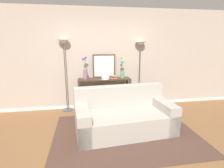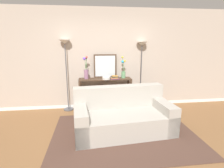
# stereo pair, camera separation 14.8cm
# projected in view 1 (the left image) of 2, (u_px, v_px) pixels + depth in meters

# --- Properties ---
(ground_plane) EXTENTS (16.00, 16.00, 0.02)m
(ground_plane) POSITION_uv_depth(u_px,v_px,m) (114.00, 144.00, 3.21)
(ground_plane) COLOR brown
(back_wall) EXTENTS (12.00, 0.15, 2.66)m
(back_wall) POSITION_uv_depth(u_px,v_px,m) (101.00, 59.00, 4.84)
(back_wall) COLOR white
(back_wall) RESTS_ON ground
(area_rug) EXTENTS (2.80, 2.09, 0.01)m
(area_rug) POSITION_uv_depth(u_px,v_px,m) (125.00, 133.00, 3.57)
(area_rug) COLOR #51382D
(area_rug) RESTS_ON ground
(couch) EXTENTS (2.00, 1.14, 0.88)m
(couch) POSITION_uv_depth(u_px,v_px,m) (123.00, 116.00, 3.65)
(couch) COLOR #ADA89E
(couch) RESTS_ON ground
(console_table) EXTENTS (1.36, 0.35, 0.86)m
(console_table) POSITION_uv_depth(u_px,v_px,m) (104.00, 89.00, 4.71)
(console_table) COLOR #473323
(console_table) RESTS_ON ground
(floor_lamp_left) EXTENTS (0.28, 0.28, 1.84)m
(floor_lamp_left) POSITION_uv_depth(u_px,v_px,m) (64.00, 56.00, 4.46)
(floor_lamp_left) COLOR #4C4C51
(floor_lamp_left) RESTS_ON ground
(floor_lamp_right) EXTENTS (0.28, 0.28, 1.80)m
(floor_lamp_right) POSITION_uv_depth(u_px,v_px,m) (140.00, 56.00, 4.79)
(floor_lamp_right) COLOR #4C4C51
(floor_lamp_right) RESTS_ON ground
(wall_mirror) EXTENTS (0.60, 0.02, 0.62)m
(wall_mirror) POSITION_uv_depth(u_px,v_px,m) (104.00, 66.00, 4.71)
(wall_mirror) COLOR #473323
(wall_mirror) RESTS_ON console_table
(vase_tall_flowers) EXTENTS (0.12, 0.11, 0.58)m
(vase_tall_flowers) POSITION_uv_depth(u_px,v_px,m) (85.00, 72.00, 4.55)
(vase_tall_flowers) COLOR gray
(vase_tall_flowers) RESTS_ON console_table
(vase_short_flowers) EXTENTS (0.12, 0.11, 0.57)m
(vase_short_flowers) POSITION_uv_depth(u_px,v_px,m) (122.00, 71.00, 4.69)
(vase_short_flowers) COLOR #669E6B
(vase_short_flowers) RESTS_ON console_table
(fruit_bowl) EXTENTS (0.21, 0.21, 0.07)m
(fruit_bowl) POSITION_uv_depth(u_px,v_px,m) (106.00, 78.00, 4.54)
(fruit_bowl) COLOR silver
(fruit_bowl) RESTS_ON console_table
(book_stack) EXTENTS (0.21, 0.16, 0.09)m
(book_stack) POSITION_uv_depth(u_px,v_px,m) (114.00, 77.00, 4.60)
(book_stack) COLOR #6B3360
(book_stack) RESTS_ON console_table
(book_row_under_console) EXTENTS (0.25, 0.18, 0.13)m
(book_row_under_console) POSITION_uv_depth(u_px,v_px,m) (88.00, 108.00, 4.76)
(book_row_under_console) COLOR #2D2D33
(book_row_under_console) RESTS_ON ground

